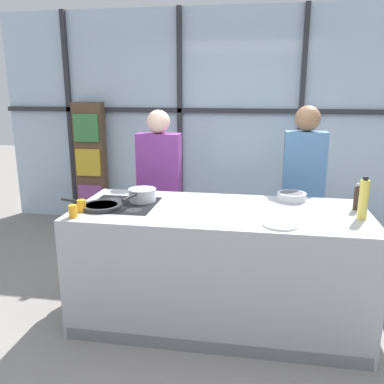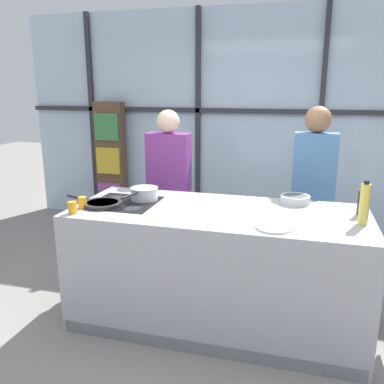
{
  "view_description": "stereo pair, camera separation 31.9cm",
  "coord_description": "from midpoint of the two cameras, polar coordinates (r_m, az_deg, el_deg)",
  "views": [
    {
      "loc": [
        0.28,
        -2.94,
        1.83
      ],
      "look_at": [
        -0.23,
        0.1,
        1.03
      ],
      "focal_mm": 38.0,
      "sensor_mm": 36.0,
      "label": 1
    },
    {
      "loc": [
        0.59,
        -2.88,
        1.83
      ],
      "look_at": [
        -0.23,
        0.1,
        1.03
      ],
      "focal_mm": 38.0,
      "sensor_mm": 36.0,
      "label": 2
    }
  ],
  "objects": [
    {
      "name": "pepper_grinder",
      "position": [
        3.23,
        25.3,
        -1.33
      ],
      "size": [
        0.05,
        0.05,
        0.21
      ],
      "color": "#332319",
      "rests_on": "demo_island"
    },
    {
      "name": "mixing_bowl",
      "position": [
        3.37,
        16.93,
        -0.99
      ],
      "size": [
        0.23,
        0.23,
        0.06
      ],
      "color": "silver",
      "rests_on": "demo_island"
    },
    {
      "name": "back_window_wall",
      "position": [
        5.32,
        10.86,
        9.65
      ],
      "size": [
        6.4,
        0.1,
        2.8
      ],
      "color": "silver",
      "rests_on": "ground_plane"
    },
    {
      "name": "bookshelf",
      "position": [
        5.74,
        -9.74,
        4.17
      ],
      "size": [
        0.4,
        0.19,
        1.64
      ],
      "color": "brown",
      "rests_on": "ground_plane"
    },
    {
      "name": "juice_glass_far",
      "position": [
        3.16,
        -12.38,
        -1.5
      ],
      "size": [
        0.06,
        0.06,
        0.09
      ],
      "primitive_type": "cylinder",
      "color": "orange",
      "rests_on": "demo_island"
    },
    {
      "name": "white_plate",
      "position": [
        2.75,
        14.73,
        -4.9
      ],
      "size": [
        0.24,
        0.24,
        0.01
      ],
      "primitive_type": "cylinder",
      "color": "white",
      "rests_on": "demo_island"
    },
    {
      "name": "frying_pan",
      "position": [
        3.22,
        -9.81,
        -1.62
      ],
      "size": [
        0.54,
        0.31,
        0.03
      ],
      "color": "#232326",
      "rests_on": "demo_island"
    },
    {
      "name": "saucepan",
      "position": [
        3.33,
        -4.03,
        -0.21
      ],
      "size": [
        0.23,
        0.42,
        0.1
      ],
      "color": "silver",
      "rests_on": "demo_island"
    },
    {
      "name": "spectator_far_left",
      "position": [
        4.1,
        -1.05,
        1.66
      ],
      "size": [
        0.43,
        0.23,
        1.62
      ],
      "rotation": [
        0.0,
        0.0,
        3.14
      ],
      "color": "#47382D",
      "rests_on": "ground_plane"
    },
    {
      "name": "spectator_center_left",
      "position": [
        3.93,
        18.91,
        1.11
      ],
      "size": [
        0.38,
        0.23,
        1.67
      ],
      "rotation": [
        0.0,
        0.0,
        3.14
      ],
      "color": "black",
      "rests_on": "ground_plane"
    },
    {
      "name": "ground_plane",
      "position": [
        3.47,
        6.16,
        -17.49
      ],
      "size": [
        18.0,
        18.0,
        0.0
      ],
      "primitive_type": "plane",
      "color": "gray"
    },
    {
      "name": "juice_glass_near",
      "position": [
        3.05,
        -13.59,
        -2.19
      ],
      "size": [
        0.06,
        0.06,
        0.09
      ],
      "primitive_type": "cylinder",
      "color": "orange",
      "rests_on": "demo_island"
    },
    {
      "name": "oil_bottle",
      "position": [
        3.0,
        25.89,
        -1.56
      ],
      "size": [
        0.07,
        0.07,
        0.3
      ],
      "color": "#E0CC4C",
      "rests_on": "demo_island"
    },
    {
      "name": "demo_island",
      "position": [
        3.24,
        6.35,
        -10.5
      ],
      "size": [
        2.22,
        0.94,
        0.93
      ],
      "color": "#A8AAB2",
      "rests_on": "ground_plane"
    }
  ]
}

